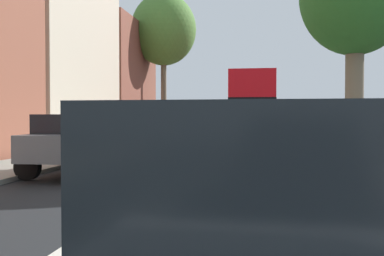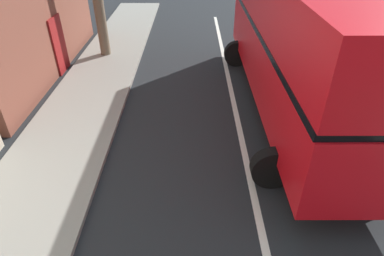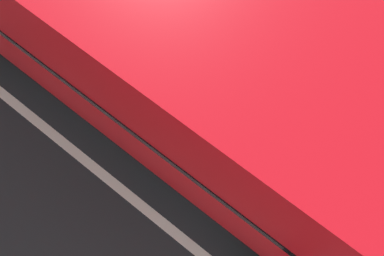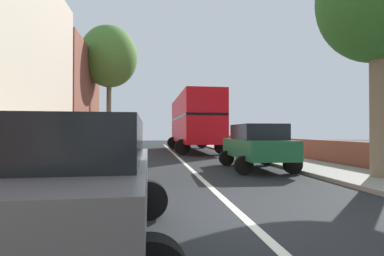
# 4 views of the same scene
# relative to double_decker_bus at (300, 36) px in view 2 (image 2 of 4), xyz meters

# --- Properties ---
(double_decker_bus) EXTENTS (3.58, 10.31, 4.06)m
(double_decker_bus) POSITION_rel_double_decker_bus_xyz_m (0.00, 0.00, 0.00)
(double_decker_bus) COLOR red
(double_decker_bus) RESTS_ON ground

